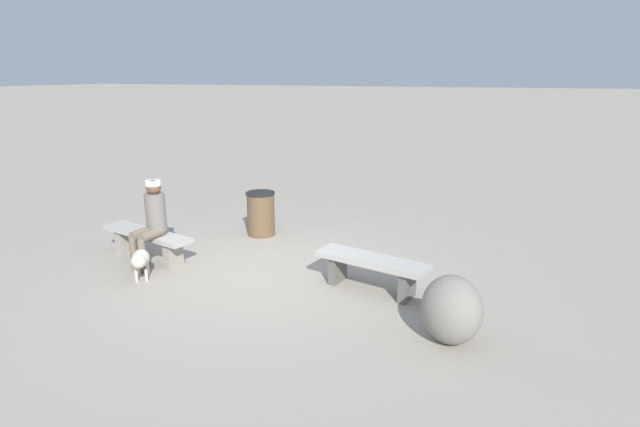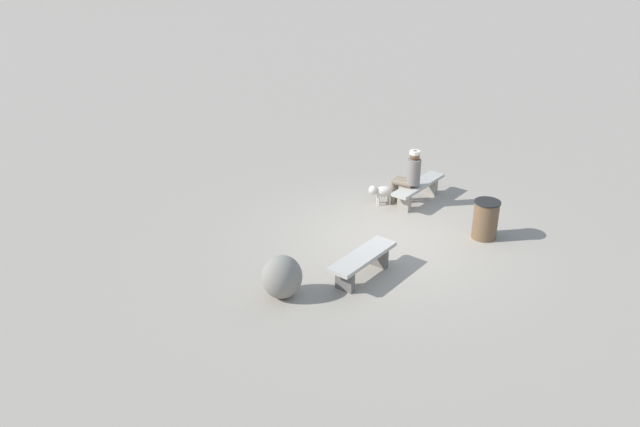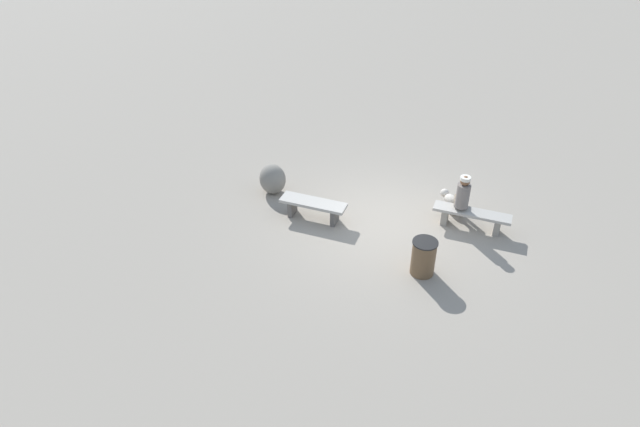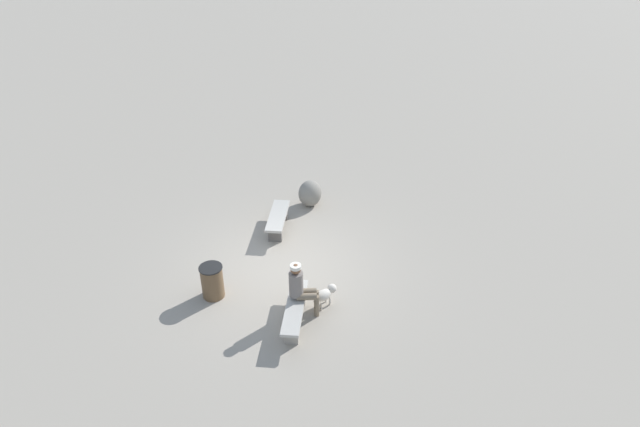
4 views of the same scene
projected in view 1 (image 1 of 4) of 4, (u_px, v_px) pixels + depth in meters
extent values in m
cube|color=#9E9384|center=(260.00, 276.00, 7.42)|extent=(210.00, 210.00, 0.06)
cube|color=#605B56|center=(407.00, 285.00, 6.54)|extent=(0.18, 0.37, 0.40)
cube|color=#605B56|center=(338.00, 268.00, 7.11)|extent=(0.18, 0.37, 0.40)
cube|color=#B2ADA3|center=(371.00, 260.00, 6.76)|extent=(1.63, 0.77, 0.07)
cube|color=gray|center=(173.00, 254.00, 7.66)|extent=(0.20, 0.31, 0.39)
cube|color=gray|center=(125.00, 241.00, 8.30)|extent=(0.20, 0.31, 0.39)
cube|color=#B2ADA3|center=(147.00, 234.00, 7.92)|extent=(1.80, 0.74, 0.07)
cylinder|color=slate|center=(156.00, 212.00, 7.67)|extent=(0.31, 0.31, 0.58)
sphere|color=brown|center=(153.00, 187.00, 7.56)|extent=(0.23, 0.23, 0.23)
cylinder|color=silver|center=(153.00, 183.00, 7.54)|extent=(0.24, 0.24, 0.08)
cylinder|color=#756651|center=(143.00, 233.00, 7.59)|extent=(0.18, 0.44, 0.15)
cylinder|color=#756651|center=(134.00, 254.00, 7.48)|extent=(0.11, 0.11, 0.54)
cylinder|color=#756651|center=(151.00, 234.00, 7.52)|extent=(0.18, 0.44, 0.15)
cylinder|color=#756651|center=(142.00, 256.00, 7.41)|extent=(0.11, 0.11, 0.54)
ellipsoid|color=beige|center=(141.00, 258.00, 7.20)|extent=(0.43, 0.47, 0.24)
sphere|color=beige|center=(139.00, 261.00, 6.95)|extent=(0.21, 0.21, 0.21)
cylinder|color=beige|center=(146.00, 275.00, 7.15)|extent=(0.04, 0.04, 0.18)
cylinder|color=beige|center=(136.00, 276.00, 7.12)|extent=(0.04, 0.04, 0.18)
cylinder|color=beige|center=(148.00, 268.00, 7.40)|extent=(0.04, 0.04, 0.18)
cylinder|color=beige|center=(138.00, 269.00, 7.36)|extent=(0.04, 0.04, 0.18)
cylinder|color=beige|center=(142.00, 250.00, 7.42)|extent=(0.09, 0.12, 0.15)
cylinder|color=brown|center=(261.00, 214.00, 9.13)|extent=(0.50, 0.50, 0.78)
cylinder|color=black|center=(260.00, 193.00, 9.02)|extent=(0.53, 0.53, 0.03)
ellipsoid|color=gray|center=(452.00, 310.00, 5.46)|extent=(0.95, 0.95, 0.78)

